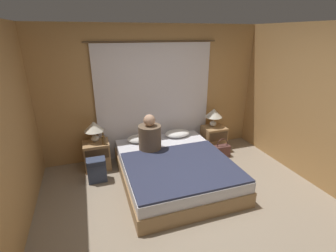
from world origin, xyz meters
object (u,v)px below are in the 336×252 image
lamp_right (214,114)px  pillow_right (177,133)px  nightstand_left (97,155)px  lamp_left (94,127)px  person_left_in_bed (150,136)px  backpack_on_floor (97,169)px  beer_bottle_on_left_stand (103,140)px  nightstand_right (214,138)px  handbag_on_floor (222,151)px  pillow_left (141,138)px  bed (174,169)px

lamp_right → pillow_right: 0.87m
nightstand_left → lamp_left: (-0.00, 0.06, 0.52)m
person_left_in_bed → backpack_on_floor: size_ratio=1.58×
person_left_in_bed → backpack_on_floor: (-0.94, -0.05, -0.44)m
lamp_right → person_left_in_bed: bearing=-163.0°
pillow_right → lamp_left: bearing=178.1°
nightstand_left → beer_bottle_on_left_stand: 0.38m
nightstand_right → lamp_left: bearing=178.5°
nightstand_left → handbag_on_floor: 2.41m
beer_bottle_on_left_stand → pillow_left: bearing=10.6°
pillow_right → nightstand_right: bearing=-0.7°
nightstand_left → lamp_left: lamp_left is taller
pillow_left → person_left_in_bed: 0.45m
beer_bottle_on_left_stand → backpack_on_floor: bearing=-117.8°
bed → lamp_left: bearing=143.4°
nightstand_left → lamp_right: bearing=1.5°
beer_bottle_on_left_stand → nightstand_right: bearing=3.0°
beer_bottle_on_left_stand → person_left_in_bed: bearing=-19.5°
lamp_right → handbag_on_floor: (0.00, -0.41, -0.65)m
nightstand_left → pillow_right: 1.58m
handbag_on_floor → beer_bottle_on_left_stand: bearing=174.1°
lamp_left → bed: bearing=-36.6°
beer_bottle_on_left_stand → lamp_left: bearing=126.5°
nightstand_left → handbag_on_floor: bearing=-8.3°
handbag_on_floor → lamp_left: bearing=170.2°
nightstand_right → person_left_in_bed: 1.59m
handbag_on_floor → pillow_left: bearing=167.1°
nightstand_left → handbag_on_floor: size_ratio=1.29×
nightstand_right → nightstand_left: bearing=180.0°
nightstand_right → backpack_on_floor: bearing=-169.6°
bed → pillow_left: size_ratio=4.15×
pillow_right → beer_bottle_on_left_stand: bearing=-174.9°
pillow_left → handbag_on_floor: 1.65m
beer_bottle_on_left_stand → backpack_on_floor: 0.51m
nightstand_right → pillow_left: pillow_left is taller
pillow_left → pillow_right: same height
pillow_left → pillow_right: (0.75, 0.00, 0.00)m
handbag_on_floor → backpack_on_floor: bearing=-177.8°
lamp_right → backpack_on_floor: bearing=-168.2°
lamp_left → pillow_left: bearing=-3.7°
bed → nightstand_left: size_ratio=4.13×
pillow_right → nightstand_left: bearing=-179.6°
lamp_right → pillow_right: size_ratio=0.75×
person_left_in_bed → backpack_on_floor: 1.04m
nightstand_right → person_left_in_bed: (-1.48, -0.39, 0.41)m
nightstand_right → pillow_left: (-1.56, 0.01, 0.22)m
bed → nightstand_right: nightstand_right is taller
nightstand_left → backpack_on_floor: bearing=-94.8°
pillow_right → handbag_on_floor: (0.82, -0.36, -0.34)m
handbag_on_floor → nightstand_right: bearing=90.8°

